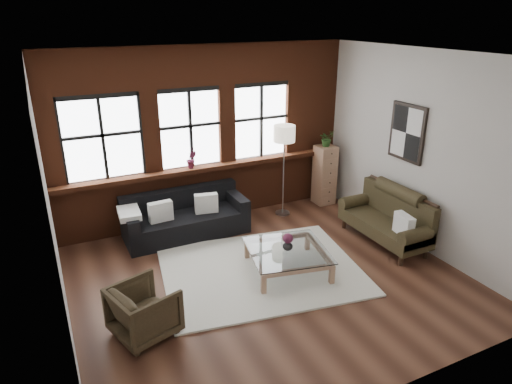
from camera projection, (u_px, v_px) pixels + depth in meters
name	position (u px, v px, depth m)	size (l,w,h in m)	color
floor	(268.00, 278.00, 6.81)	(5.50, 5.50, 0.00)	#402217
ceiling	(270.00, 55.00, 5.62)	(5.50, 5.50, 0.00)	white
wall_back	(205.00, 135.00, 8.30)	(5.50, 5.50, 0.00)	beige
wall_front	(396.00, 261.00, 4.13)	(5.50, 5.50, 0.00)	beige
wall_left	(51.00, 214.00, 5.09)	(5.00, 5.00, 0.00)	beige
wall_right	(420.00, 152.00, 7.34)	(5.00, 5.00, 0.00)	beige
brick_backwall	(207.00, 136.00, 8.25)	(5.50, 0.12, 3.20)	#5B2815
sill_ledge	(209.00, 167.00, 8.38)	(5.50, 0.30, 0.08)	#5B2815
window_left	(103.00, 139.00, 7.47)	(1.38, 0.10, 1.50)	black
window_mid	(190.00, 130.00, 8.08)	(1.38, 0.10, 1.50)	black
window_right	(261.00, 122.00, 8.65)	(1.38, 0.10, 1.50)	black
wall_poster	(407.00, 133.00, 7.48)	(0.05, 0.74, 0.94)	black
shag_rug	(261.00, 270.00, 6.98)	(2.94, 2.31, 0.03)	silver
dark_sofa	(186.00, 215.00, 7.99)	(2.13, 0.86, 0.77)	black
pillow_a	(161.00, 212.00, 7.65)	(0.40, 0.14, 0.34)	white
pillow_b	(206.00, 203.00, 7.98)	(0.40, 0.14, 0.34)	white
vintage_settee	(385.00, 218.00, 7.70)	(0.77, 1.73, 0.92)	#2E2715
pillow_settee	(404.00, 225.00, 7.18)	(0.14, 0.38, 0.34)	white
armchair	(144.00, 311.00, 5.52)	(0.70, 0.72, 0.66)	#312718
coffee_table	(287.00, 261.00, 6.92)	(1.14, 1.14, 0.38)	#9F7356
vase	(288.00, 245.00, 6.82)	(0.15, 0.15, 0.16)	#B2B2B2
flowers	(288.00, 238.00, 6.78)	(0.16, 0.16, 0.16)	#66233F
drawer_chest	(324.00, 175.00, 9.28)	(0.37, 0.37, 1.21)	#9F7356
potted_plant_top	(327.00, 138.00, 8.99)	(0.29, 0.25, 0.32)	#2D5923
floor_lamp	(284.00, 167.00, 8.62)	(0.40, 0.40, 1.91)	#A5A5A8
sill_plant	(191.00, 159.00, 8.14)	(0.18, 0.14, 0.33)	#66233F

